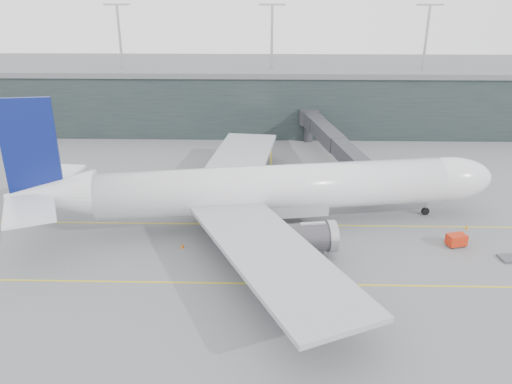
{
  "coord_description": "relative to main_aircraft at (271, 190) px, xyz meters",
  "views": [
    {
      "loc": [
        4.42,
        -70.72,
        32.55
      ],
      "look_at": [
        2.71,
        -4.0,
        5.24
      ],
      "focal_mm": 35.0,
      "sensor_mm": 36.0,
      "label": 1
    }
  ],
  "objects": [
    {
      "name": "taxiline_a",
      "position": [
        -4.81,
        -0.21,
        -5.56
      ],
      "size": [
        160.0,
        0.25,
        0.02
      ],
      "primitive_type": "cube",
      "color": "gold",
      "rests_on": "ground"
    },
    {
      "name": "uld_b",
      "position": [
        -8.86,
        15.82,
        -4.49
      ],
      "size": [
        2.62,
        2.29,
        2.06
      ],
      "rotation": [
        0.0,
        0.0,
        0.24
      ],
      "color": "#3E3D42",
      "rests_on": "ground"
    },
    {
      "name": "cone_tail",
      "position": [
        -11.85,
        -7.67,
        -5.19
      ],
      "size": [
        0.47,
        0.47,
        0.75
      ],
      "primitive_type": "cone",
      "color": "#CA520B",
      "rests_on": "ground"
    },
    {
      "name": "cone_wing_port",
      "position": [
        6.13,
        13.24,
        -5.2
      ],
      "size": [
        0.46,
        0.46,
        0.74
      ],
      "primitive_type": "cone",
      "color": "#D05E0B",
      "rests_on": "ground"
    },
    {
      "name": "gse_cart",
      "position": [
        25.28,
        -6.16,
        -4.61
      ],
      "size": [
        2.86,
        2.23,
        1.72
      ],
      "rotation": [
        0.0,
        0.0,
        0.28
      ],
      "color": "#B3230C",
      "rests_on": "ground"
    },
    {
      "name": "taxiline_b",
      "position": [
        -4.81,
        -16.21,
        -5.56
      ],
      "size": [
        160.0,
        0.25,
        0.02
      ],
      "primitive_type": "cube",
      "color": "gold",
      "rests_on": "ground"
    },
    {
      "name": "cone_nose",
      "position": [
        28.63,
        -0.95,
        -5.22
      ],
      "size": [
        0.43,
        0.43,
        0.69
      ],
      "primitive_type": "cone",
      "color": "orange",
      "rests_on": "ground"
    },
    {
      "name": "uld_a",
      "position": [
        -9.88,
        13.32,
        -4.64
      ],
      "size": [
        1.95,
        1.57,
        1.76
      ],
      "rotation": [
        0.0,
        0.0,
        -0.01
      ],
      "color": "#3E3D42",
      "rests_on": "ground"
    },
    {
      "name": "ground",
      "position": [
        -4.81,
        3.79,
        -5.57
      ],
      "size": [
        320.0,
        320.0,
        0.0
      ],
      "primitive_type": "plane",
      "color": "#595A5E",
      "rests_on": "ground"
    },
    {
      "name": "terminal",
      "position": [
        -4.81,
        61.79,
        2.05
      ],
      "size": [
        240.0,
        36.0,
        29.0
      ],
      "color": "#1D2726",
      "rests_on": "ground"
    },
    {
      "name": "jet_bridge",
      "position": [
        12.17,
        30.27,
        -0.07
      ],
      "size": [
        11.83,
        48.0,
        7.34
      ],
      "rotation": [
        0.0,
        0.0,
        0.17
      ],
      "color": "#2E2E33",
      "rests_on": "ground"
    },
    {
      "name": "baggage_dolly",
      "position": [
        31.13,
        -9.62,
        -5.41
      ],
      "size": [
        2.92,
        2.45,
        0.27
      ],
      "primitive_type": "cube",
      "rotation": [
        0.0,
        0.0,
        0.12
      ],
      "color": "#3E3D43",
      "rests_on": "ground"
    },
    {
      "name": "taxiline_lead_main",
      "position": [
        0.19,
        23.79,
        -5.56
      ],
      "size": [
        0.25,
        60.0,
        0.02
      ],
      "primitive_type": "cube",
      "color": "gold",
      "rests_on": "ground"
    },
    {
      "name": "uld_c",
      "position": [
        -3.54,
        15.12,
        -4.69
      ],
      "size": [
        1.98,
        1.65,
        1.68
      ],
      "rotation": [
        0.0,
        0.0,
        0.1
      ],
      "color": "#3E3D42",
      "rests_on": "ground"
    },
    {
      "name": "main_aircraft",
      "position": [
        0.0,
        0.0,
        0.0
      ],
      "size": [
        70.62,
        65.63,
        19.84
      ],
      "rotation": [
        0.0,
        0.0,
        0.16
      ],
      "color": "silver",
      "rests_on": "ground"
    },
    {
      "name": "cone_wing_stbd",
      "position": [
        5.89,
        -14.11,
        -5.18
      ],
      "size": [
        0.49,
        0.49,
        0.77
      ],
      "primitive_type": "cone",
      "color": "#D5600B",
      "rests_on": "ground"
    }
  ]
}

